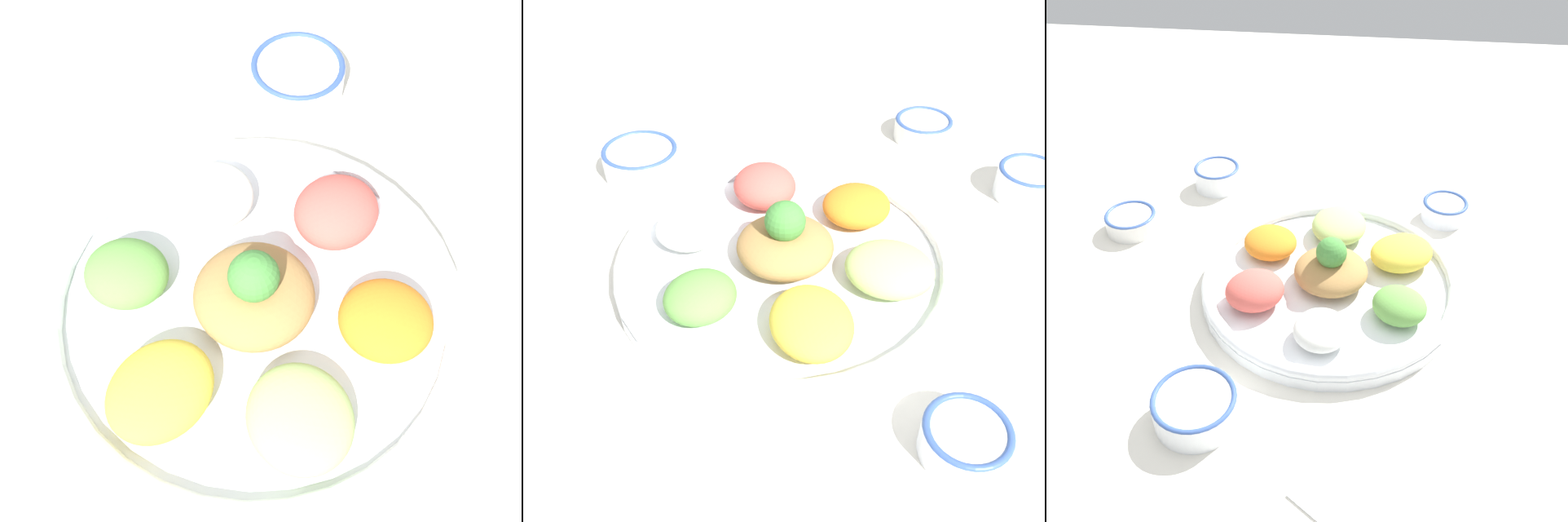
# 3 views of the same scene
# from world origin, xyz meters

# --- Properties ---
(ground_plane) EXTENTS (2.40, 2.40, 0.00)m
(ground_plane) POSITION_xyz_m (0.00, 0.00, 0.00)
(ground_plane) COLOR silver
(salad_platter) EXTENTS (0.42, 0.42, 0.11)m
(salad_platter) POSITION_xyz_m (-0.01, 0.03, 0.03)
(salad_platter) COLOR white
(salad_platter) RESTS_ON ground_plane
(sauce_bowl_red) EXTENTS (0.11, 0.11, 0.05)m
(sauce_bowl_red) POSITION_xyz_m (0.26, -0.12, 0.03)
(sauce_bowl_red) COLOR white
(sauce_bowl_red) RESTS_ON ground_plane
(serving_spoon_main) EXTENTS (0.10, 0.13, 0.01)m
(serving_spoon_main) POSITION_xyz_m (0.40, 0.09, 0.00)
(serving_spoon_main) COLOR white
(serving_spoon_main) RESTS_ON ground_plane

